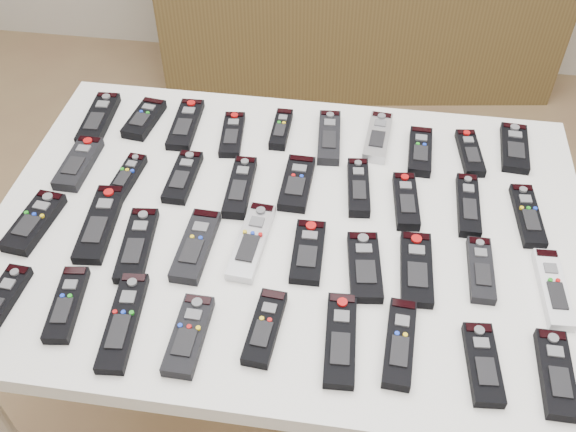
# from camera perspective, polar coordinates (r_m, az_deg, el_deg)

# --- Properties ---
(ground) EXTENTS (4.00, 4.00, 0.00)m
(ground) POSITION_cam_1_polar(r_m,az_deg,el_deg) (1.95, 2.04, -18.19)
(ground) COLOR #855D43
(ground) RESTS_ON ground
(table) EXTENTS (1.25, 0.88, 0.78)m
(table) POSITION_cam_1_polar(r_m,az_deg,el_deg) (1.39, -0.00, -2.25)
(table) COLOR white
(table) RESTS_ON ground
(remote_0) EXTENTS (0.07, 0.20, 0.02)m
(remote_0) POSITION_cam_1_polar(r_m,az_deg,el_deg) (1.67, -16.48, 8.28)
(remote_0) COLOR black
(remote_0) RESTS_ON table
(remote_1) EXTENTS (0.08, 0.15, 0.02)m
(remote_1) POSITION_cam_1_polar(r_m,az_deg,el_deg) (1.64, -12.66, 8.42)
(remote_1) COLOR black
(remote_1) RESTS_ON table
(remote_2) EXTENTS (0.06, 0.19, 0.02)m
(remote_2) POSITION_cam_1_polar(r_m,az_deg,el_deg) (1.61, -9.09, 8.05)
(remote_2) COLOR black
(remote_2) RESTS_ON table
(remote_3) EXTENTS (0.06, 0.16, 0.02)m
(remote_3) POSITION_cam_1_polar(r_m,az_deg,el_deg) (1.56, -4.98, 7.24)
(remote_3) COLOR black
(remote_3) RESTS_ON table
(remote_4) EXTENTS (0.04, 0.14, 0.02)m
(remote_4) POSITION_cam_1_polar(r_m,az_deg,el_deg) (1.57, -0.62, 7.72)
(remote_4) COLOR black
(remote_4) RESTS_ON table
(remote_5) EXTENTS (0.07, 0.19, 0.02)m
(remote_5) POSITION_cam_1_polar(r_m,az_deg,el_deg) (1.55, 3.68, 7.00)
(remote_5) COLOR black
(remote_5) RESTS_ON table
(remote_6) EXTENTS (0.07, 0.17, 0.02)m
(remote_6) POSITION_cam_1_polar(r_m,az_deg,el_deg) (1.56, 7.99, 6.96)
(remote_6) COLOR #B7B7BC
(remote_6) RESTS_ON table
(remote_7) EXTENTS (0.06, 0.16, 0.02)m
(remote_7) POSITION_cam_1_polar(r_m,az_deg,el_deg) (1.53, 11.66, 5.64)
(remote_7) COLOR black
(remote_7) RESTS_ON table
(remote_8) EXTENTS (0.06, 0.16, 0.02)m
(remote_8) POSITION_cam_1_polar(r_m,az_deg,el_deg) (1.56, 15.87, 5.42)
(remote_8) COLOR black
(remote_8) RESTS_ON table
(remote_9) EXTENTS (0.07, 0.17, 0.02)m
(remote_9) POSITION_cam_1_polar(r_m,az_deg,el_deg) (1.61, 19.49, 5.73)
(remote_9) COLOR black
(remote_9) RESTS_ON table
(remote_10) EXTENTS (0.06, 0.17, 0.02)m
(remote_10) POSITION_cam_1_polar(r_m,az_deg,el_deg) (1.55, -18.12, 4.48)
(remote_10) COLOR black
(remote_10) RESTS_ON table
(remote_11) EXTENTS (0.05, 0.14, 0.02)m
(remote_11) POSITION_cam_1_polar(r_m,az_deg,el_deg) (1.48, -14.12, 3.41)
(remote_11) COLOR black
(remote_11) RESTS_ON table
(remote_12) EXTENTS (0.06, 0.16, 0.02)m
(remote_12) POSITION_cam_1_polar(r_m,az_deg,el_deg) (1.46, -9.33, 3.45)
(remote_12) COLOR black
(remote_12) RESTS_ON table
(remote_13) EXTENTS (0.05, 0.18, 0.02)m
(remote_13) POSITION_cam_1_polar(r_m,az_deg,el_deg) (1.41, -4.29, 2.60)
(remote_13) COLOR black
(remote_13) RESTS_ON table
(remote_14) EXTENTS (0.06, 0.17, 0.02)m
(remote_14) POSITION_cam_1_polar(r_m,az_deg,el_deg) (1.42, 0.79, 2.94)
(remote_14) COLOR black
(remote_14) RESTS_ON table
(remote_15) EXTENTS (0.06, 0.17, 0.02)m
(remote_15) POSITION_cam_1_polar(r_m,az_deg,el_deg) (1.42, 6.28, 2.56)
(remote_15) COLOR black
(remote_15) RESTS_ON table
(remote_16) EXTENTS (0.06, 0.16, 0.02)m
(remote_16) POSITION_cam_1_polar(r_m,az_deg,el_deg) (1.40, 10.44, 1.32)
(remote_16) COLOR black
(remote_16) RESTS_ON table
(remote_17) EXTENTS (0.05, 0.18, 0.02)m
(remote_17) POSITION_cam_1_polar(r_m,az_deg,el_deg) (1.42, 15.73, 0.95)
(remote_17) COLOR black
(remote_17) RESTS_ON table
(remote_18) EXTENTS (0.06, 0.18, 0.02)m
(remote_18) POSITION_cam_1_polar(r_m,az_deg,el_deg) (1.44, 20.53, 0.05)
(remote_18) COLOR black
(remote_18) RESTS_ON table
(remote_19) EXTENTS (0.08, 0.17, 0.02)m
(remote_19) POSITION_cam_1_polar(r_m,az_deg,el_deg) (1.43, -21.64, -0.51)
(remote_19) COLOR black
(remote_19) RESTS_ON table
(remote_20) EXTENTS (0.08, 0.22, 0.02)m
(remote_20) POSITION_cam_1_polar(r_m,az_deg,el_deg) (1.39, -16.37, -0.63)
(remote_20) COLOR black
(remote_20) RESTS_ON table
(remote_21) EXTENTS (0.08, 0.20, 0.02)m
(remote_21) POSITION_cam_1_polar(r_m,az_deg,el_deg) (1.33, -13.28, -2.50)
(remote_21) COLOR black
(remote_21) RESTS_ON table
(remote_22) EXTENTS (0.06, 0.19, 0.02)m
(remote_22) POSITION_cam_1_polar(r_m,az_deg,el_deg) (1.30, -8.20, -2.63)
(remote_22) COLOR black
(remote_22) RESTS_ON table
(remote_23) EXTENTS (0.07, 0.21, 0.02)m
(remote_23) POSITION_cam_1_polar(r_m,az_deg,el_deg) (1.30, -3.26, -2.25)
(remote_23) COLOR #B7B7BC
(remote_23) RESTS_ON table
(remote_24) EXTENTS (0.06, 0.16, 0.02)m
(remote_24) POSITION_cam_1_polar(r_m,az_deg,el_deg) (1.28, 1.79, -3.18)
(remote_24) COLOR black
(remote_24) RESTS_ON table
(remote_25) EXTENTS (0.08, 0.17, 0.02)m
(remote_25) POSITION_cam_1_polar(r_m,az_deg,el_deg) (1.26, 6.82, -4.49)
(remote_25) COLOR black
(remote_25) RESTS_ON table
(remote_26) EXTENTS (0.07, 0.18, 0.02)m
(remote_26) POSITION_cam_1_polar(r_m,az_deg,el_deg) (1.28, 11.34, -4.62)
(remote_26) COLOR black
(remote_26) RESTS_ON table
(remote_27) EXTENTS (0.05, 0.16, 0.02)m
(remote_27) POSITION_cam_1_polar(r_m,az_deg,el_deg) (1.30, 16.76, -4.58)
(remote_27) COLOR black
(remote_27) RESTS_ON table
(remote_28) EXTENTS (0.06, 0.19, 0.02)m
(remote_28) POSITION_cam_1_polar(r_m,az_deg,el_deg) (1.32, 22.49, -5.97)
(remote_28) COLOR silver
(remote_28) RESTS_ON table
(remote_30) EXTENTS (0.07, 0.17, 0.02)m
(remote_30) POSITION_cam_1_polar(r_m,az_deg,el_deg) (1.27, -19.07, -7.41)
(remote_30) COLOR black
(remote_30) RESTS_ON table
(remote_31) EXTENTS (0.07, 0.21, 0.02)m
(remote_31) POSITION_cam_1_polar(r_m,az_deg,el_deg) (1.21, -14.44, -9.05)
(remote_31) COLOR black
(remote_31) RESTS_ON table
(remote_32) EXTENTS (0.06, 0.17, 0.02)m
(remote_32) POSITION_cam_1_polar(r_m,az_deg,el_deg) (1.17, -8.82, -10.43)
(remote_32) COLOR black
(remote_32) RESTS_ON table
(remote_33) EXTENTS (0.06, 0.16, 0.02)m
(remote_33) POSITION_cam_1_polar(r_m,az_deg,el_deg) (1.17, -2.07, -9.87)
(remote_33) COLOR black
(remote_33) RESTS_ON table
(remote_34) EXTENTS (0.06, 0.19, 0.02)m
(remote_34) POSITION_cam_1_polar(r_m,az_deg,el_deg) (1.16, 4.68, -10.87)
(remote_34) COLOR black
(remote_34) RESTS_ON table
(remote_35) EXTENTS (0.06, 0.18, 0.02)m
(remote_35) POSITION_cam_1_polar(r_m,az_deg,el_deg) (1.16, 9.90, -11.06)
(remote_35) COLOR black
(remote_35) RESTS_ON table
(remote_36) EXTENTS (0.06, 0.16, 0.02)m
(remote_36) POSITION_cam_1_polar(r_m,az_deg,el_deg) (1.17, 16.94, -12.46)
(remote_36) COLOR black
(remote_36) RESTS_ON table
(remote_37) EXTENTS (0.05, 0.17, 0.02)m
(remote_37) POSITION_cam_1_polar(r_m,az_deg,el_deg) (1.20, 22.73, -12.81)
(remote_37) COLOR black
(remote_37) RESTS_ON table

